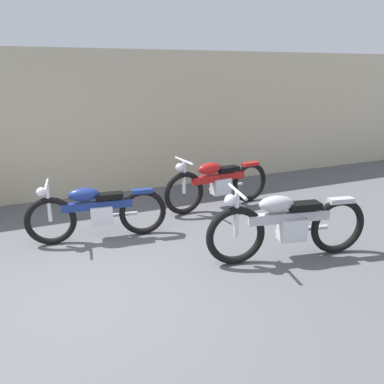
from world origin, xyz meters
TOP-DOWN VIEW (x-y plane):
  - ground_plane at (0.00, 0.00)m, footprint 40.00×40.00m
  - building_wall at (0.00, 3.80)m, footprint 18.00×0.30m
  - motorcycle_blue at (0.38, 1.51)m, footprint 1.99×0.55m
  - motorcycle_silver at (2.51, -0.07)m, footprint 2.17×0.68m
  - motorcycle_red at (2.59, 2.04)m, footprint 2.11×0.59m

SIDE VIEW (x-z plane):
  - ground_plane at x=0.00m, z-range 0.00..0.00m
  - motorcycle_blue at x=0.38m, z-range -0.02..0.88m
  - motorcycle_red at x=2.59m, z-range -0.02..0.93m
  - motorcycle_silver at x=2.51m, z-range -0.02..0.96m
  - building_wall at x=0.00m, z-range 0.00..2.73m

